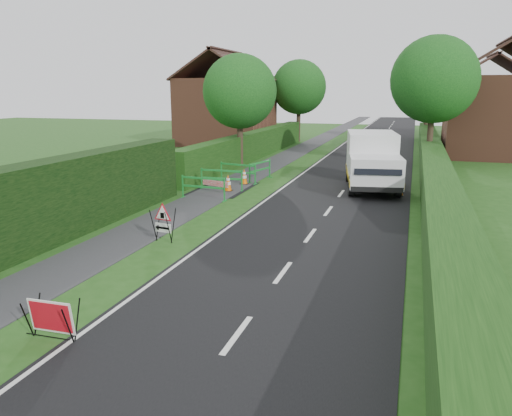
# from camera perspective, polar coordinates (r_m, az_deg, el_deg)

# --- Properties ---
(ground) EXTENTS (120.00, 120.00, 0.00)m
(ground) POSITION_cam_1_polar(r_m,az_deg,el_deg) (12.82, -9.03, -7.68)
(ground) COLOR #204C15
(ground) RESTS_ON ground
(road_surface) EXTENTS (6.00, 90.00, 0.02)m
(road_surface) POSITION_cam_1_polar(r_m,az_deg,el_deg) (46.00, 13.84, 7.24)
(road_surface) COLOR black
(road_surface) RESTS_ON ground
(footpath) EXTENTS (2.00, 90.00, 0.02)m
(footpath) POSITION_cam_1_polar(r_m,az_deg,el_deg) (46.67, 7.04, 7.61)
(footpath) COLOR #2D2D30
(footpath) RESTS_ON ground
(hedge_west_near) EXTENTS (1.10, 18.00, 2.50)m
(hedge_west_near) POSITION_cam_1_polar(r_m,az_deg,el_deg) (15.62, -25.76, -5.02)
(hedge_west_near) COLOR black
(hedge_west_near) RESTS_ON ground
(hedge_west_far) EXTENTS (1.00, 24.00, 1.80)m
(hedge_west_far) POSITION_cam_1_polar(r_m,az_deg,el_deg) (34.61, -0.25, 5.74)
(hedge_west_far) COLOR #14380F
(hedge_west_far) RESTS_ON ground
(hedge_east) EXTENTS (1.20, 50.00, 1.50)m
(hedge_east) POSITION_cam_1_polar(r_m,az_deg,el_deg) (27.08, 19.47, 2.85)
(hedge_east) COLOR #14380F
(hedge_east) RESTS_ON ground
(house_west) EXTENTS (7.50, 7.40, 7.88)m
(house_west) POSITION_cam_1_polar(r_m,az_deg,el_deg) (43.54, -3.37, 11.10)
(house_west) COLOR brown
(house_west) RESTS_ON ground
(house_east_a) EXTENTS (7.50, 7.40, 7.88)m
(house_east_a) POSITION_cam_1_polar(r_m,az_deg,el_deg) (39.11, 26.02, 9.55)
(house_east_a) COLOR brown
(house_east_a) RESTS_ON ground
(house_east_b) EXTENTS (7.50, 7.40, 7.88)m
(house_east_b) POSITION_cam_1_polar(r_m,az_deg,el_deg) (53.11, 25.00, 10.30)
(house_east_b) COLOR brown
(house_east_b) RESTS_ON ground
(tree_nw) EXTENTS (4.40, 4.40, 6.70)m
(tree_nw) POSITION_cam_1_polar(r_m,az_deg,el_deg) (30.39, -1.88, 13.16)
(tree_nw) COLOR #2D2116
(tree_nw) RESTS_ON ground
(tree_ne) EXTENTS (5.20, 5.20, 7.79)m
(tree_ne) POSITION_cam_1_polar(r_m,az_deg,el_deg) (32.69, 19.73, 13.63)
(tree_ne) COLOR #2D2116
(tree_ne) RESTS_ON ground
(tree_fw) EXTENTS (4.80, 4.80, 7.24)m
(tree_fw) POSITION_cam_1_polar(r_m,az_deg,el_deg) (45.79, 4.95, 13.60)
(tree_fw) COLOR #2D2116
(tree_fw) RESTS_ON ground
(tree_fe) EXTENTS (4.20, 4.20, 6.33)m
(tree_fe) POSITION_cam_1_polar(r_m,az_deg,el_deg) (48.68, 19.05, 12.20)
(tree_fe) COLOR #2D2116
(tree_fe) RESTS_ON ground
(red_rect_sign) EXTENTS (0.94, 0.58, 0.78)m
(red_rect_sign) POSITION_cam_1_polar(r_m,az_deg,el_deg) (10.20, -22.37, -11.50)
(red_rect_sign) COLOR black
(red_rect_sign) RESTS_ON ground
(triangle_sign) EXTENTS (0.81, 0.81, 1.04)m
(triangle_sign) POSITION_cam_1_polar(r_m,az_deg,el_deg) (15.45, -10.71, -1.31)
(triangle_sign) COLOR black
(triangle_sign) RESTS_ON ground
(works_van) EXTENTS (3.09, 5.96, 2.59)m
(works_van) POSITION_cam_1_polar(r_m,az_deg,el_deg) (24.21, 13.14, 5.41)
(works_van) COLOR silver
(works_van) RESTS_ON ground
(traffic_cone_0) EXTENTS (0.38, 0.38, 0.79)m
(traffic_cone_0) POSITION_cam_1_polar(r_m,az_deg,el_deg) (22.90, 16.12, 2.30)
(traffic_cone_0) COLOR black
(traffic_cone_0) RESTS_ON ground
(traffic_cone_1) EXTENTS (0.38, 0.38, 0.79)m
(traffic_cone_1) POSITION_cam_1_polar(r_m,az_deg,el_deg) (24.80, 15.55, 3.15)
(traffic_cone_1) COLOR black
(traffic_cone_1) RESTS_ON ground
(traffic_cone_2) EXTENTS (0.38, 0.38, 0.79)m
(traffic_cone_2) POSITION_cam_1_polar(r_m,az_deg,el_deg) (26.55, 15.73, 3.78)
(traffic_cone_2) COLOR black
(traffic_cone_2) RESTS_ON ground
(traffic_cone_3) EXTENTS (0.38, 0.38, 0.79)m
(traffic_cone_3) POSITION_cam_1_polar(r_m,az_deg,el_deg) (23.06, -3.21, 2.88)
(traffic_cone_3) COLOR black
(traffic_cone_3) RESTS_ON ground
(traffic_cone_4) EXTENTS (0.38, 0.38, 0.79)m
(traffic_cone_4) POSITION_cam_1_polar(r_m,az_deg,el_deg) (24.77, -1.36, 3.62)
(traffic_cone_4) COLOR black
(traffic_cone_4) RESTS_ON ground
(ped_barrier_0) EXTENTS (2.08, 0.52, 1.00)m
(ped_barrier_0) POSITION_cam_1_polar(r_m,az_deg,el_deg) (21.34, -6.07, 2.63)
(ped_barrier_0) COLOR #17822C
(ped_barrier_0) RESTS_ON ground
(ped_barrier_1) EXTENTS (2.07, 0.40, 1.00)m
(ped_barrier_1) POSITION_cam_1_polar(r_m,az_deg,el_deg) (23.34, -3.96, 3.59)
(ped_barrier_1) COLOR #17822C
(ped_barrier_1) RESTS_ON ground
(ped_barrier_2) EXTENTS (2.09, 0.78, 1.00)m
(ped_barrier_2) POSITION_cam_1_polar(r_m,az_deg,el_deg) (25.14, -2.08, 4.31)
(ped_barrier_2) COLOR #17822C
(ped_barrier_2) RESTS_ON ground
(ped_barrier_3) EXTENTS (0.84, 2.08, 1.00)m
(ped_barrier_3) POSITION_cam_1_polar(r_m,az_deg,el_deg) (25.86, 0.46, 4.57)
(ped_barrier_3) COLOR #17822C
(ped_barrier_3) RESTS_ON ground
(redwhite_plank) EXTENTS (1.42, 0.55, 0.25)m
(redwhite_plank) POSITION_cam_1_polar(r_m,az_deg,el_deg) (22.75, -4.66, 1.71)
(redwhite_plank) COLOR red
(redwhite_plank) RESTS_ON ground
(litter_can) EXTENTS (0.12, 0.07, 0.07)m
(litter_can) POSITION_cam_1_polar(r_m,az_deg,el_deg) (10.69, -21.36, -12.89)
(litter_can) COLOR #BF7F4C
(litter_can) RESTS_ON ground
(hatchback_car) EXTENTS (1.99, 3.64, 1.17)m
(hatchback_car) POSITION_cam_1_polar(r_m,az_deg,el_deg) (39.03, 12.24, 7.17)
(hatchback_car) COLOR silver
(hatchback_car) RESTS_ON ground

